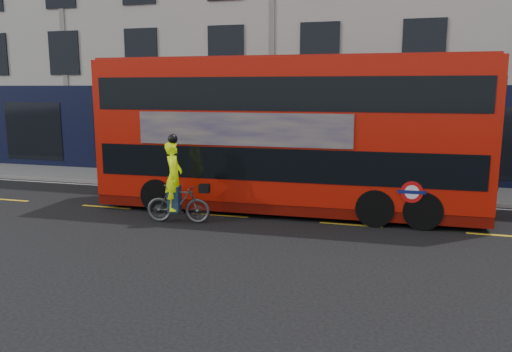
% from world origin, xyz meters
% --- Properties ---
extents(ground, '(120.00, 120.00, 0.00)m').
position_xyz_m(ground, '(0.00, 0.00, 0.00)').
color(ground, black).
rests_on(ground, ground).
extents(pavement, '(60.00, 3.00, 0.12)m').
position_xyz_m(pavement, '(0.00, 6.50, 0.06)').
color(pavement, slate).
rests_on(pavement, ground).
extents(kerb, '(60.00, 0.12, 0.13)m').
position_xyz_m(kerb, '(0.00, 5.00, 0.07)').
color(kerb, gray).
rests_on(kerb, ground).
extents(building_terrace, '(50.00, 10.07, 15.00)m').
position_xyz_m(building_terrace, '(0.00, 12.94, 7.49)').
color(building_terrace, '#AFACA5').
rests_on(building_terrace, ground).
extents(road_edge_line, '(58.00, 0.10, 0.01)m').
position_xyz_m(road_edge_line, '(0.00, 4.70, 0.00)').
color(road_edge_line, silver).
rests_on(road_edge_line, ground).
extents(lane_dashes, '(58.00, 0.12, 0.01)m').
position_xyz_m(lane_dashes, '(0.00, 1.50, 0.00)').
color(lane_dashes, yellow).
rests_on(lane_dashes, ground).
extents(bus, '(12.01, 2.99, 4.82)m').
position_xyz_m(bus, '(1.86, 2.68, 2.47)').
color(bus, '#B81307').
rests_on(bus, ground).
extents(cyclist, '(1.94, 0.81, 2.60)m').
position_xyz_m(cyclist, '(-0.93, 0.38, 0.88)').
color(cyclist, '#46494B').
rests_on(cyclist, ground).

